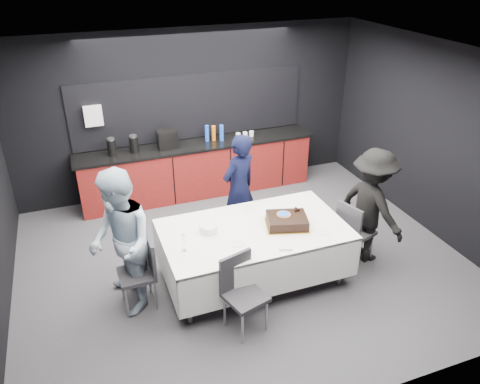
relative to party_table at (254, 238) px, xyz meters
name	(u,v)px	position (x,y,z in m)	size (l,w,h in m)	color
ground	(242,261)	(0.00, 0.40, -0.64)	(6.00, 6.00, 0.00)	#404045
room_shell	(243,137)	(0.00, 0.40, 1.22)	(6.04, 5.04, 2.82)	white
kitchenette	(197,165)	(-0.02, 2.62, -0.10)	(4.10, 0.64, 2.05)	#62110F
party_table	(254,238)	(0.00, 0.00, 0.00)	(2.32, 1.32, 0.78)	#99999E
cake_assembly	(287,221)	(0.42, -0.08, 0.21)	(0.63, 0.56, 0.17)	gold
plate_stack	(209,228)	(-0.55, 0.13, 0.19)	(0.23, 0.23, 0.10)	white
loose_plate_near	(238,243)	(-0.30, -0.24, 0.14)	(0.18, 0.18, 0.01)	white
loose_plate_right_a	(299,212)	(0.71, 0.16, 0.14)	(0.19, 0.19, 0.01)	white
loose_plate_right_b	(323,231)	(0.78, -0.37, 0.14)	(0.18, 0.18, 0.01)	white
loose_plate_far	(249,210)	(0.11, 0.45, 0.14)	(0.21, 0.21, 0.01)	white
fork_pile	(285,248)	(0.18, -0.54, 0.15)	(0.16, 0.10, 0.02)	white
champagne_flute	(184,239)	(-0.94, -0.16, 0.30)	(0.06, 0.06, 0.22)	white
chair_left	(143,267)	(-1.42, 0.02, -0.11)	(0.43, 0.43, 0.92)	#29282D
chair_right	(353,228)	(1.40, -0.11, -0.11)	(0.53, 0.53, 0.92)	#29282D
chair_near	(241,288)	(-0.45, -0.74, -0.11)	(0.52, 0.52, 0.92)	#29282D
person_center	(239,188)	(0.17, 1.00, 0.18)	(0.60, 0.39, 1.65)	black
person_left	(121,243)	(-1.63, 0.06, 0.26)	(0.88, 0.69, 1.81)	#A3B9CD
person_right	(371,206)	(1.67, -0.08, 0.17)	(1.05, 0.61, 1.63)	black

